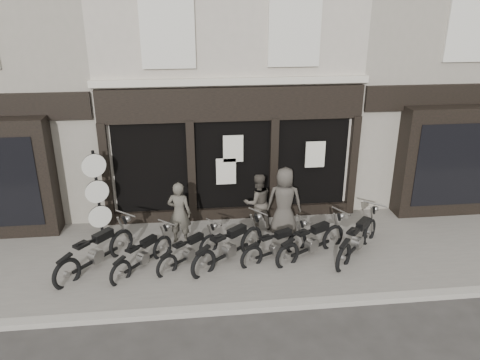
{
  "coord_description": "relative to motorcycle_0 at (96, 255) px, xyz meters",
  "views": [
    {
      "loc": [
        -1.16,
        -9.26,
        6.15
      ],
      "look_at": [
        0.05,
        1.6,
        1.8
      ],
      "focal_mm": 35.0,
      "sensor_mm": 36.0,
      "label": 1
    }
  ],
  "objects": [
    {
      "name": "ground_plane",
      "position": [
        3.46,
        -0.63,
        -0.45
      ],
      "size": [
        90.0,
        90.0,
        0.0
      ],
      "primitive_type": "plane",
      "color": "#2D2B28",
      "rests_on": "ground"
    },
    {
      "name": "pavement",
      "position": [
        3.46,
        0.27,
        -0.39
      ],
      "size": [
        30.0,
        4.2,
        0.12
      ],
      "primitive_type": "cube",
      "color": "#645F58",
      "rests_on": "ground_plane"
    },
    {
      "name": "kerb",
      "position": [
        3.46,
        -1.88,
        -0.39
      ],
      "size": [
        30.0,
        0.25,
        0.13
      ],
      "primitive_type": "cube",
      "color": "gray",
      "rests_on": "ground_plane"
    },
    {
      "name": "central_building",
      "position": [
        3.46,
        5.32,
        3.63
      ],
      "size": [
        7.3,
        6.22,
        8.34
      ],
      "color": "#B4AA9A",
      "rests_on": "ground"
    },
    {
      "name": "neighbour_left",
      "position": [
        -2.89,
        5.27,
        3.59
      ],
      "size": [
        5.6,
        6.73,
        8.34
      ],
      "color": "gray",
      "rests_on": "ground"
    },
    {
      "name": "neighbour_right",
      "position": [
        9.81,
        5.27,
        3.59
      ],
      "size": [
        5.6,
        6.73,
        8.34
      ],
      "color": "gray",
      "rests_on": "ground"
    },
    {
      "name": "motorcycle_0",
      "position": [
        0.0,
        0.0,
        0.0
      ],
      "size": [
        1.73,
        1.98,
        1.14
      ],
      "rotation": [
        0.0,
        0.0,
        0.88
      ],
      "color": "black",
      "rests_on": "ground"
    },
    {
      "name": "motorcycle_1",
      "position": [
        1.09,
        -0.12,
        -0.07
      ],
      "size": [
        1.47,
        1.67,
        0.96
      ],
      "rotation": [
        0.0,
        0.0,
        0.87
      ],
      "color": "black",
      "rests_on": "ground"
    },
    {
      "name": "motorcycle_2",
      "position": [
        2.18,
        -0.03,
        -0.08
      ],
      "size": [
        1.6,
        1.43,
        0.92
      ],
      "rotation": [
        0.0,
        0.0,
        0.71
      ],
      "color": "black",
      "rests_on": "ground"
    },
    {
      "name": "motorcycle_3",
      "position": [
        3.14,
        -0.07,
        -0.01
      ],
      "size": [
        1.97,
        1.7,
        1.12
      ],
      "rotation": [
        0.0,
        0.0,
        0.68
      ],
      "color": "black",
      "rests_on": "ground"
    },
    {
      "name": "motorcycle_4",
      "position": [
        4.28,
        -0.03,
        -0.07
      ],
      "size": [
        1.85,
        1.13,
        0.96
      ],
      "rotation": [
        0.0,
        0.0,
        0.46
      ],
      "color": "black",
      "rests_on": "ground"
    },
    {
      "name": "motorcycle_5",
      "position": [
        5.19,
        -0.02,
        -0.02
      ],
      "size": [
        2.04,
        1.36,
        1.08
      ],
      "rotation": [
        0.0,
        0.0,
        0.51
      ],
      "color": "black",
      "rests_on": "ground"
    },
    {
      "name": "motorcycle_6",
      "position": [
        6.35,
        -0.05,
        -0.01
      ],
      "size": [
        1.77,
        1.89,
        1.12
      ],
      "rotation": [
        0.0,
        0.0,
        0.83
      ],
      "color": "black",
      "rests_on": "ground"
    },
    {
      "name": "man_left",
      "position": [
        1.96,
        1.0,
        0.51
      ],
      "size": [
        0.7,
        0.56,
        1.67
      ],
      "primitive_type": "imported",
      "rotation": [
        0.0,
        0.0,
        2.86
      ],
      "color": "#47433A",
      "rests_on": "pavement"
    },
    {
      "name": "man_centre",
      "position": [
        4.06,
        1.5,
        0.48
      ],
      "size": [
        0.89,
        0.75,
        1.61
      ],
      "primitive_type": "imported",
      "rotation": [
        0.0,
        0.0,
        3.34
      ],
      "color": "#443F37",
      "rests_on": "pavement"
    },
    {
      "name": "man_right",
      "position": [
        4.72,
        1.16,
        0.61
      ],
      "size": [
        1.02,
        0.77,
        1.88
      ],
      "primitive_type": "imported",
      "rotation": [
        0.0,
        0.0,
        2.94
      ],
      "color": "#3C3832",
      "rests_on": "pavement"
    },
    {
      "name": "advert_sign_post",
      "position": [
        -0.13,
        1.54,
        0.78
      ],
      "size": [
        0.58,
        0.39,
        2.52
      ],
      "rotation": [
        0.0,
        0.0,
        0.41
      ],
      "color": "black",
      "rests_on": "ground"
    }
  ]
}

